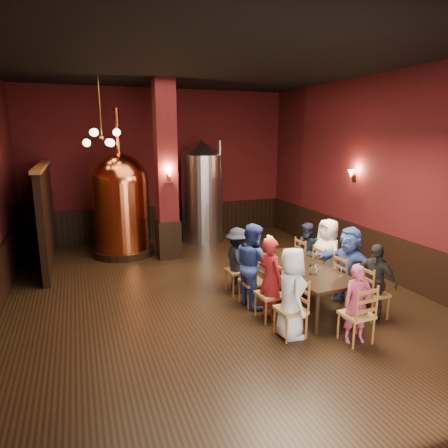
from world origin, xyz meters
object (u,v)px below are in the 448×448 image
object	(u,v)px
person_0	(291,293)
person_1	(270,279)
person_2	(253,265)
steel_vessel	(202,191)
rose_vase	(270,241)
copper_kettle	(121,203)
dining_table	(301,270)

from	to	relation	value
person_0	person_1	size ratio (longest dim) A/B	1.00
person_1	person_2	world-z (taller)	person_2
steel_vessel	rose_vase	bearing A→B (deg)	-87.28
steel_vessel	person_1	bearing A→B (deg)	-95.06
person_1	copper_kettle	world-z (taller)	copper_kettle
dining_table	person_0	bearing A→B (deg)	-130.36
person_2	person_1	bearing A→B (deg)	175.62
person_1	steel_vessel	xyz separation A→B (m)	(0.49, 5.49, 0.76)
person_0	steel_vessel	bearing A→B (deg)	6.36
person_2	rose_vase	distance (m)	1.03
person_0	rose_vase	xyz separation A→B (m)	(0.65, 2.04, 0.26)
person_0	copper_kettle	bearing A→B (deg)	30.33
dining_table	person_2	xyz separation A→B (m)	(-0.87, 0.29, 0.10)
person_2	steel_vessel	size ratio (longest dim) A/B	0.53
person_1	copper_kettle	distance (m)	5.27
person_0	dining_table	bearing A→B (deg)	-26.93
person_1	copper_kettle	size ratio (longest dim) A/B	0.39
person_2	rose_vase	world-z (taller)	person_2
person_0	person_1	world-z (taller)	person_0
person_2	dining_table	bearing A→B (deg)	-115.60
person_2	person_0	bearing A→B (deg)	175.62
person_2	rose_vase	size ratio (longest dim) A/B	4.17
rose_vase	person_2	bearing A→B (deg)	-135.31
dining_table	person_2	world-z (taller)	person_2
person_2	rose_vase	xyz separation A→B (m)	(0.71, 0.71, 0.21)
person_1	rose_vase	bearing A→B (deg)	-40.43
steel_vessel	person_2	bearing A→B (deg)	-96.13
dining_table	person_0	distance (m)	1.31
steel_vessel	rose_vase	xyz separation A→B (m)	(0.20, -4.12, -0.50)
person_0	copper_kettle	distance (m)	5.90
dining_table	copper_kettle	xyz separation A→B (m)	(-2.78, 4.48, 0.71)
steel_vessel	copper_kettle	bearing A→B (deg)	-165.37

